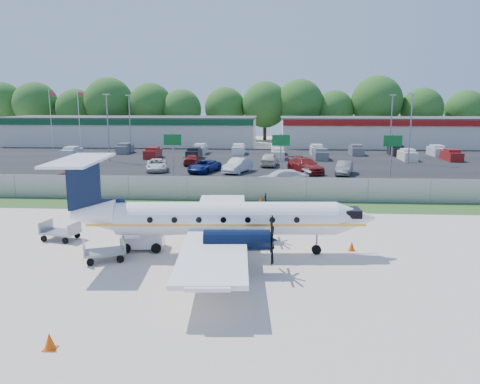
# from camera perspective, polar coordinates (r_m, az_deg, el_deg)

# --- Properties ---
(ground) EXTENTS (170.00, 170.00, 0.00)m
(ground) POSITION_cam_1_polar(r_m,az_deg,el_deg) (25.66, -0.89, -7.65)
(ground) COLOR beige
(ground) RESTS_ON ground
(grass_verge) EXTENTS (170.00, 4.00, 0.02)m
(grass_verge) POSITION_cam_1_polar(r_m,az_deg,el_deg) (37.19, 0.61, -1.68)
(grass_verge) COLOR #2D561E
(grass_verge) RESTS_ON ground
(access_road) EXTENTS (170.00, 8.00, 0.02)m
(access_road) POSITION_cam_1_polar(r_m,az_deg,el_deg) (44.03, 1.12, 0.35)
(access_road) COLOR black
(access_road) RESTS_ON ground
(parking_lot) EXTENTS (170.00, 32.00, 0.02)m
(parking_lot) POSITION_cam_1_polar(r_m,az_deg,el_deg) (64.76, 2.00, 3.83)
(parking_lot) COLOR black
(parking_lot) RESTS_ON ground
(perimeter_fence) EXTENTS (120.00, 0.06, 1.99)m
(perimeter_fence) POSITION_cam_1_polar(r_m,az_deg,el_deg) (38.94, 0.78, 0.40)
(perimeter_fence) COLOR gray
(perimeter_fence) RESTS_ON ground
(building_west) EXTENTS (46.40, 12.40, 5.24)m
(building_west) POSITION_cam_1_polar(r_m,az_deg,el_deg) (90.20, -13.08, 7.29)
(building_west) COLOR silver
(building_west) RESTS_ON ground
(building_east) EXTENTS (44.40, 12.40, 5.24)m
(building_east) POSITION_cam_1_polar(r_m,az_deg,el_deg) (89.64, 19.46, 6.92)
(building_east) COLOR silver
(building_east) RESTS_ON ground
(sign_left) EXTENTS (1.80, 0.26, 5.00)m
(sign_left) POSITION_cam_1_polar(r_m,az_deg,el_deg) (48.39, -8.19, 5.52)
(sign_left) COLOR gray
(sign_left) RESTS_ON ground
(sign_mid) EXTENTS (1.80, 0.26, 5.00)m
(sign_mid) POSITION_cam_1_polar(r_m,az_deg,el_deg) (47.35, 5.00, 5.47)
(sign_mid) COLOR gray
(sign_mid) RESTS_ON ground
(sign_right) EXTENTS (1.80, 0.26, 5.00)m
(sign_right) POSITION_cam_1_polar(r_m,az_deg,el_deg) (48.84, 18.07, 5.14)
(sign_right) COLOR gray
(sign_right) RESTS_ON ground
(flagpole_west) EXTENTS (1.06, 0.12, 10.00)m
(flagpole_west) POSITION_cam_1_polar(r_m,az_deg,el_deg) (87.86, -22.05, 8.64)
(flagpole_west) COLOR white
(flagpole_west) RESTS_ON ground
(flagpole_east) EXTENTS (1.06, 0.12, 10.00)m
(flagpole_east) POSITION_cam_1_polar(r_m,az_deg,el_deg) (85.82, -19.00, 8.81)
(flagpole_east) COLOR white
(flagpole_east) RESTS_ON ground
(light_pole_nw) EXTENTS (0.90, 0.35, 9.09)m
(light_pole_nw) POSITION_cam_1_polar(r_m,az_deg,el_deg) (66.05, -15.83, 8.11)
(light_pole_nw) COLOR gray
(light_pole_nw) RESTS_ON ground
(light_pole_ne) EXTENTS (0.90, 0.35, 9.09)m
(light_pole_ne) POSITION_cam_1_polar(r_m,az_deg,el_deg) (64.83, 20.10, 7.80)
(light_pole_ne) COLOR gray
(light_pole_ne) RESTS_ON ground
(light_pole_sw) EXTENTS (0.90, 0.35, 9.09)m
(light_pole_sw) POSITION_cam_1_polar(r_m,az_deg,el_deg) (75.54, -13.29, 8.56)
(light_pole_sw) COLOR gray
(light_pole_sw) RESTS_ON ground
(light_pole_se) EXTENTS (0.90, 0.35, 9.09)m
(light_pole_se) POSITION_cam_1_polar(r_m,az_deg,el_deg) (74.47, 17.97, 8.29)
(light_pole_se) COLOR gray
(light_pole_se) RESTS_ON ground
(tree_line) EXTENTS (112.00, 6.00, 14.00)m
(tree_line) POSITION_cam_1_polar(r_m,az_deg,el_deg) (98.57, 2.63, 6.33)
(tree_line) COLOR #255A1A
(tree_line) RESTS_ON ground
(aircraft) EXTENTS (16.96, 16.72, 5.24)m
(aircraft) POSITION_cam_1_polar(r_m,az_deg,el_deg) (25.16, -2.51, -3.23)
(aircraft) COLOR white
(aircraft) RESTS_ON ground
(pushback_tug) EXTENTS (2.42, 1.84, 1.24)m
(pushback_tug) POSITION_cam_1_polar(r_m,az_deg,el_deg) (26.96, -11.51, -5.61)
(pushback_tug) COLOR white
(pushback_tug) RESTS_ON ground
(baggage_cart_near) EXTENTS (2.33, 1.67, 1.11)m
(baggage_cart_near) POSITION_cam_1_polar(r_m,az_deg,el_deg) (30.12, -21.06, -4.53)
(baggage_cart_near) COLOR gray
(baggage_cart_near) RESTS_ON ground
(baggage_cart_far) EXTENTS (2.44, 1.97, 1.11)m
(baggage_cart_far) POSITION_cam_1_polar(r_m,az_deg,el_deg) (25.59, -16.18, -6.94)
(baggage_cart_far) COLOR gray
(baggage_cart_far) RESTS_ON ground
(cone_nose) EXTENTS (0.37, 0.37, 0.53)m
(cone_nose) POSITION_cam_1_polar(r_m,az_deg,el_deg) (26.99, 13.46, -6.45)
(cone_nose) COLOR #E54A07
(cone_nose) RESTS_ON ground
(cone_port_wing) EXTENTS (0.42, 0.42, 0.59)m
(cone_port_wing) POSITION_cam_1_polar(r_m,az_deg,el_deg) (17.73, -22.20, -16.52)
(cone_port_wing) COLOR #E54A07
(cone_port_wing) RESTS_ON ground
(cone_starboard_wing) EXTENTS (0.39, 0.39, 0.55)m
(cone_starboard_wing) POSITION_cam_1_polar(r_m,az_deg,el_deg) (38.40, 2.59, -0.89)
(cone_starboard_wing) COLOR #E54A07
(cone_starboard_wing) RESTS_ON ground
(road_car_west) EXTENTS (6.18, 3.30, 1.65)m
(road_car_west) POSITION_cam_1_polar(r_m,az_deg,el_deg) (46.86, -19.06, 0.37)
(road_car_west) COLOR maroon
(road_car_west) RESTS_ON ground
(road_car_mid) EXTENTS (5.98, 3.56, 1.63)m
(road_car_mid) POSITION_cam_1_polar(r_m,az_deg,el_deg) (45.63, 4.96, 0.67)
(road_car_mid) COLOR silver
(road_car_mid) RESTS_ON ground
(parked_car_a) EXTENTS (3.46, 5.50, 1.42)m
(parked_car_a) POSITION_cam_1_polar(r_m,az_deg,el_deg) (56.34, -10.11, 2.54)
(parked_car_a) COLOR silver
(parked_car_a) RESTS_ON ground
(parked_car_b) EXTENTS (3.90, 5.64, 1.43)m
(parked_car_b) POSITION_cam_1_polar(r_m,az_deg,el_deg) (54.55, -4.37, 2.40)
(parked_car_b) COLOR navy
(parked_car_b) RESTS_ON ground
(parked_car_c) EXTENTS (3.46, 5.34, 1.66)m
(parked_car_c) POSITION_cam_1_polar(r_m,az_deg,el_deg) (54.26, -0.26, 2.39)
(parked_car_c) COLOR silver
(parked_car_c) RESTS_ON ground
(parked_car_d) EXTENTS (4.62, 6.38, 1.72)m
(parked_car_d) POSITION_cam_1_polar(r_m,az_deg,el_deg) (54.44, 7.95, 2.31)
(parked_car_d) COLOR maroon
(parked_car_d) RESTS_ON ground
(parked_car_e) EXTENTS (2.71, 4.83, 1.51)m
(parked_car_e) POSITION_cam_1_polar(r_m,az_deg,el_deg) (54.11, 12.56, 2.10)
(parked_car_e) COLOR #595B5E
(parked_car_e) RESTS_ON ground
(parked_car_f) EXTENTS (1.88, 4.58, 1.32)m
(parked_car_f) POSITION_cam_1_polar(r_m,az_deg,el_deg) (60.89, -5.80, 3.30)
(parked_car_f) COLOR maroon
(parked_car_f) RESTS_ON ground
(parked_car_g) EXTENTS (2.56, 5.13, 1.68)m
(parked_car_g) POSITION_cam_1_polar(r_m,az_deg,el_deg) (59.76, 3.61, 3.18)
(parked_car_g) COLOR beige
(parked_car_g) RESTS_ON ground
(far_parking_rows) EXTENTS (56.00, 10.00, 1.60)m
(far_parking_rows) POSITION_cam_1_polar(r_m,az_deg,el_deg) (69.73, 2.13, 4.34)
(far_parking_rows) COLOR gray
(far_parking_rows) RESTS_ON ground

